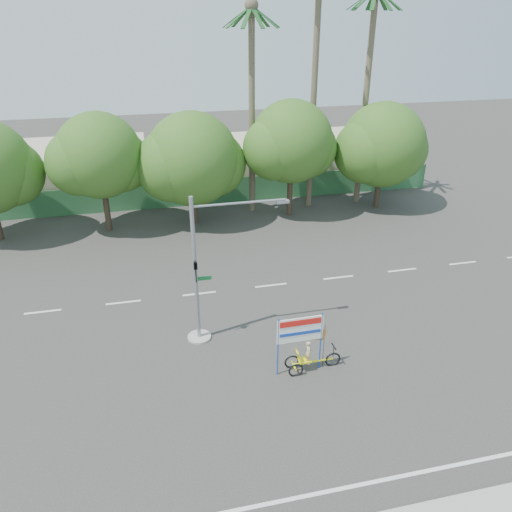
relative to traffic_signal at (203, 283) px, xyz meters
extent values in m
plane|color=#33302D|center=(2.20, -3.98, -2.92)|extent=(120.00, 120.00, 0.00)
cube|color=#336B3D|center=(2.20, 17.52, -1.92)|extent=(38.00, 0.08, 2.00)
cube|color=#C2B69A|center=(-7.80, 22.02, -0.92)|extent=(12.00, 8.00, 4.00)
cube|color=#C2B69A|center=(10.20, 22.02, -1.12)|extent=(14.00, 8.00, 3.60)
sphere|color=#315E1B|center=(-10.45, 14.32, 1.48)|extent=(4.32, 4.32, 4.32)
cylinder|color=#473828|center=(-4.80, 14.02, -1.05)|extent=(0.40, 0.40, 3.74)
sphere|color=#315E1B|center=(-4.80, 14.02, 2.35)|extent=(5.60, 5.60, 5.60)
sphere|color=#315E1B|center=(-3.54, 14.32, 1.76)|extent=(4.03, 4.03, 4.03)
sphere|color=#315E1B|center=(-6.06, 13.77, 2.01)|extent=(4.26, 4.26, 4.26)
cylinder|color=#473828|center=(1.20, 14.02, -1.27)|extent=(0.40, 0.40, 3.30)
sphere|color=#315E1B|center=(1.20, 14.02, 1.73)|extent=(6.40, 6.40, 6.40)
sphere|color=#315E1B|center=(2.64, 14.32, 1.21)|extent=(4.61, 4.61, 4.61)
sphere|color=#315E1B|center=(-0.24, 13.77, 1.43)|extent=(4.86, 4.86, 4.86)
cylinder|color=#473828|center=(8.20, 14.02, -0.98)|extent=(0.40, 0.40, 3.87)
sphere|color=#315E1B|center=(8.20, 14.02, 2.54)|extent=(5.80, 5.80, 5.80)
sphere|color=#315E1B|center=(9.50, 14.32, 1.92)|extent=(4.18, 4.18, 4.18)
sphere|color=#315E1B|center=(6.89, 13.77, 2.19)|extent=(4.41, 4.41, 4.41)
cylinder|color=#473828|center=(15.20, 14.02, -1.20)|extent=(0.40, 0.40, 3.43)
sphere|color=#315E1B|center=(15.20, 14.02, 1.92)|extent=(6.20, 6.20, 6.20)
sphere|color=#315E1B|center=(16.59, 14.32, 1.37)|extent=(4.46, 4.46, 4.46)
sphere|color=#315E1B|center=(13.80, 13.77, 1.61)|extent=(4.71, 4.71, 4.71)
cylinder|color=#70604C|center=(10.20, 15.52, 5.58)|extent=(0.44, 0.44, 17.00)
cylinder|color=#70604C|center=(14.20, 15.52, 4.58)|extent=(0.44, 0.44, 15.00)
cube|color=#1C4C21|center=(14.92, 16.12, 11.42)|extent=(1.65, 1.44, 1.36)
cube|color=#1C4C21|center=(14.36, 16.44, 11.42)|extent=(0.61, 1.93, 1.36)
cylinder|color=#70604C|center=(5.70, 15.52, 4.08)|extent=(0.44, 0.44, 14.00)
sphere|color=#70604C|center=(5.70, 15.52, 11.08)|extent=(0.90, 0.90, 0.90)
cube|color=#1C4C21|center=(6.64, 15.52, 10.42)|extent=(1.91, 0.28, 1.36)
cube|color=#1C4C21|center=(6.42, 16.12, 10.42)|extent=(1.65, 1.44, 1.36)
cube|color=#1C4C21|center=(5.86, 16.44, 10.42)|extent=(0.61, 1.93, 1.36)
cube|color=#1C4C21|center=(5.23, 16.33, 10.42)|extent=(1.20, 1.80, 1.36)
cube|color=#1C4C21|center=(4.81, 15.84, 10.42)|extent=(1.89, 0.92, 1.36)
cube|color=#1C4C21|center=(4.81, 15.19, 10.42)|extent=(1.89, 0.92, 1.36)
cube|color=#1C4C21|center=(5.23, 14.70, 10.42)|extent=(1.20, 1.80, 1.36)
cube|color=#1C4C21|center=(5.86, 14.59, 10.42)|extent=(0.61, 1.93, 1.36)
cube|color=#1C4C21|center=(6.42, 14.91, 10.42)|extent=(1.65, 1.44, 1.36)
cylinder|color=gray|center=(-0.30, 0.02, -2.87)|extent=(1.10, 1.10, 0.10)
cylinder|color=gray|center=(-0.30, 0.02, 0.58)|extent=(0.18, 0.18, 7.00)
cylinder|color=gray|center=(1.70, 0.02, 3.63)|extent=(4.00, 0.10, 0.10)
cube|color=gray|center=(3.60, 0.02, 3.53)|extent=(0.55, 0.20, 0.12)
imported|color=black|center=(-0.30, -0.20, 0.68)|extent=(0.16, 0.20, 1.00)
cube|color=#14662D|center=(0.05, 0.02, 0.23)|extent=(0.70, 0.04, 0.18)
torus|color=black|center=(5.06, -3.27, -2.61)|extent=(0.70, 0.09, 0.70)
torus|color=black|center=(3.30, -3.01, -2.63)|extent=(0.65, 0.08, 0.65)
torus|color=black|center=(3.31, -3.58, -2.63)|extent=(0.65, 0.08, 0.65)
cube|color=yellow|center=(4.18, -3.28, -2.55)|extent=(1.76, 0.08, 0.06)
cube|color=yellow|center=(3.30, -3.29, -2.61)|extent=(0.07, 0.62, 0.05)
cube|color=yellow|center=(3.77, -3.29, -2.40)|extent=(0.52, 0.44, 0.06)
cube|color=yellow|center=(3.49, -3.29, -2.11)|extent=(0.24, 0.44, 0.56)
cylinder|color=black|center=(5.06, -3.27, -2.20)|extent=(0.03, 0.03, 0.57)
cube|color=black|center=(5.06, -3.27, -1.92)|extent=(0.05, 0.47, 0.04)
imported|color=#CCB284|center=(3.92, -3.29, -2.01)|extent=(0.27, 0.41, 1.11)
cylinder|color=blue|center=(2.58, -3.30, -1.53)|extent=(0.06, 0.06, 2.79)
cylinder|color=blue|center=(4.44, -3.28, -1.53)|extent=(0.06, 0.06, 2.79)
cube|color=white|center=(3.51, -3.29, -0.80)|extent=(1.96, 0.07, 1.14)
cube|color=red|center=(3.51, -3.33, -0.44)|extent=(1.76, 0.04, 0.27)
cube|color=blue|center=(3.51, -3.33, -0.96)|extent=(1.76, 0.04, 0.14)
cylinder|color=black|center=(4.60, -3.28, -1.83)|extent=(0.02, 0.02, 2.17)
cube|color=red|center=(4.23, -3.28, -1.16)|extent=(0.92, 0.03, 0.68)
camera|label=1|loc=(-2.02, -19.28, 10.99)|focal=35.00mm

